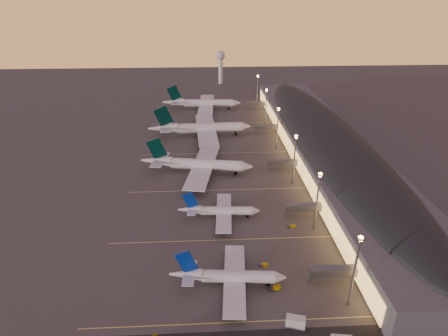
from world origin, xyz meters
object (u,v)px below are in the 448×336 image
airliner_wide_mid (200,128)px  catering_truck_a (297,322)px  baggage_tug_a (275,288)px  baggage_tug_c (292,226)px  baggage_tug_d (270,277)px  airliner_wide_near (197,164)px  airliner_wide_far (202,103)px  baggage_tug_b (264,265)px  airliner_narrow_north (219,211)px  airliner_narrow_south (228,276)px  radar_tower (221,62)px

airliner_wide_mid → catering_truck_a: airliner_wide_mid is taller
baggage_tug_a → baggage_tug_c: size_ratio=1.16×
baggage_tug_c → baggage_tug_d: baggage_tug_c is taller
airliner_wide_near → catering_truck_a: size_ratio=9.24×
airliner_wide_far → baggage_tug_c: bearing=-75.0°
airliner_wide_mid → baggage_tug_c: bearing=-73.5°
baggage_tug_a → baggage_tug_b: baggage_tug_a is taller
airliner_narrow_north → airliner_wide_mid: size_ratio=0.52×
airliner_wide_far → airliner_narrow_south: bearing=-84.9°
radar_tower → catering_truck_a: size_ratio=5.03×
baggage_tug_b → airliner_wide_near: bearing=112.7°
baggage_tug_b → baggage_tug_d: bearing=-73.8°
airliner_narrow_south → baggage_tug_b: size_ratio=11.16×
radar_tower → baggage_tug_a: bearing=-89.1°
baggage_tug_a → baggage_tug_d: (-0.68, 5.11, -0.10)m
airliner_narrow_north → baggage_tug_b: (14.43, -31.88, -2.78)m
baggage_tug_d → catering_truck_a: bearing=-140.8°
baggage_tug_c → airliner_narrow_north: bearing=161.1°
baggage_tug_d → baggage_tug_a: bearing=-145.0°
airliner_narrow_north → baggage_tug_a: 46.52m
baggage_tug_b → airliner_narrow_north: bearing=119.0°
airliner_narrow_north → airliner_wide_far: 158.84m
catering_truck_a → airliner_wide_near: bearing=122.9°
airliner_narrow_north → catering_truck_a: airliner_narrow_north is taller
airliner_narrow_north → baggage_tug_a: airliner_narrow_north is taller
baggage_tug_a → airliner_narrow_south: bearing=153.6°
catering_truck_a → baggage_tug_c: bearing=95.7°
airliner_narrow_south → radar_tower: 290.27m
airliner_wide_far → radar_tower: size_ratio=1.93×
airliner_wide_far → baggage_tug_d: 198.40m
airliner_wide_far → baggage_tug_b: airliner_wide_far is taller
airliner_narrow_north → airliner_wide_mid: bearing=98.3°
airliner_narrow_south → baggage_tug_b: airliner_narrow_south is taller
airliner_wide_near → airliner_narrow_south: bearing=-72.7°
airliner_narrow_north → airliner_wide_far: size_ratio=0.56×
baggage_tug_c → airliner_wide_mid: bearing=107.7°
airliner_narrow_south → baggage_tug_a: airliner_narrow_south is taller
airliner_wide_far → catering_truck_a: 218.79m
catering_truck_a → baggage_tug_d: (-4.19, 20.06, -1.16)m
radar_tower → baggage_tug_c: size_ratio=9.11×
radar_tower → baggage_tug_b: bearing=-89.5°
airliner_wide_near → airliner_wide_far: airliner_wide_far is taller
airliner_narrow_north → catering_truck_a: 61.72m
airliner_narrow_south → baggage_tug_b: 16.14m
airliner_narrow_north → baggage_tug_d: airliner_narrow_north is taller
airliner_wide_far → radar_tower: radar_tower is taller
airliner_wide_far → catering_truck_a: bearing=-80.2°
radar_tower → catering_truck_a: 308.11m
airliner_narrow_south → airliner_wide_near: 84.89m
airliner_narrow_south → airliner_narrow_north: size_ratio=1.10×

